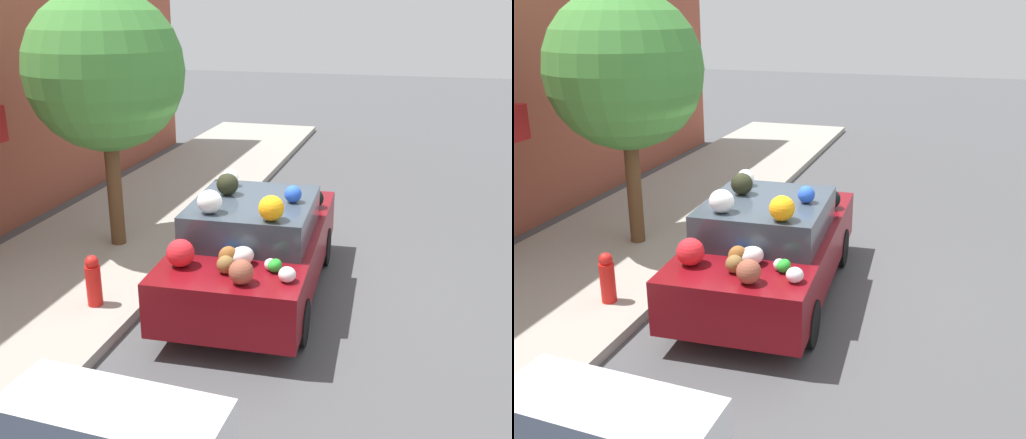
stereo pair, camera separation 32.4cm
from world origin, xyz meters
TOP-DOWN VIEW (x-y plane):
  - ground_plane at (0.00, 0.00)m, footprint 60.00×60.00m
  - sidewalk_curb at (0.00, 2.70)m, footprint 24.00×3.20m
  - street_tree at (0.90, 2.44)m, footprint 2.45×2.45m
  - fire_hydrant at (-1.18, 1.69)m, footprint 0.20×0.20m
  - art_car at (-0.04, -0.18)m, footprint 4.08×1.97m

SIDE VIEW (x-z plane):
  - ground_plane at x=0.00m, z-range 0.00..0.00m
  - sidewalk_curb at x=0.00m, z-range 0.00..0.14m
  - fire_hydrant at x=-1.18m, z-range 0.14..0.84m
  - art_car at x=-0.04m, z-range -0.11..1.64m
  - street_tree at x=0.90m, z-range 0.92..4.95m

